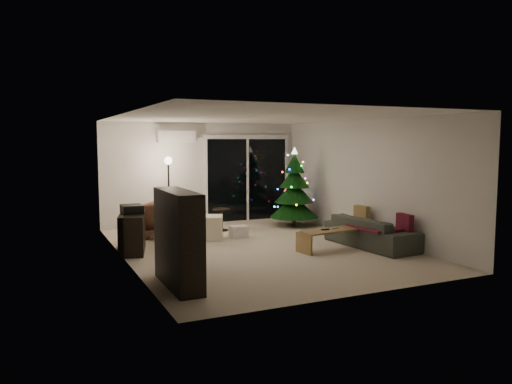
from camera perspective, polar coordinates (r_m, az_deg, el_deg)
room at (r=11.03m, az=-0.91°, el=0.47°), size 6.50×7.51×2.60m
bookshelf at (r=7.07m, az=-10.17°, el=-5.39°), size 0.51×1.39×1.36m
media_cabinet at (r=9.54m, az=-13.95°, el=-4.51°), size 0.70×1.23×0.72m
stereo at (r=9.47m, az=-14.02°, el=-1.90°), size 0.37×0.43×0.15m
armchair at (r=10.79m, az=-10.15°, el=-3.12°), size 1.15×1.16×0.77m
ottoman at (r=10.48m, az=-5.38°, el=-4.07°), size 0.72×0.72×0.49m
cardboard_box_a at (r=9.06m, az=-8.81°, el=-6.40°), size 0.45×0.39×0.27m
cardboard_box_b at (r=10.64m, az=-2.01°, el=-4.56°), size 0.37×0.28×0.25m
side_table at (r=11.46m, az=-3.95°, el=-3.17°), size 0.51×0.51×0.51m
floor_lamp at (r=11.52m, az=-9.93°, el=-0.39°), size 0.26×0.26×1.63m
sofa at (r=9.96m, az=13.03°, el=-4.47°), size 0.92×2.04×0.58m
sofa_throw at (r=9.88m, az=12.58°, el=-3.78°), size 0.62×1.43×0.05m
cushion_a at (r=10.58m, az=11.98°, el=-2.56°), size 0.15×0.39×0.38m
cushion_b at (r=9.59m, az=16.62°, el=-3.54°), size 0.14×0.39×0.38m
coffee_table at (r=9.49m, az=8.69°, el=-5.44°), size 1.32×0.61×0.40m
remote_a at (r=9.37m, az=7.94°, el=-4.25°), size 0.16×0.05×0.02m
remote_b at (r=9.54m, az=9.04°, el=-4.08°), size 0.15×0.09×0.02m
christmas_tree at (r=12.03m, az=4.40°, el=0.59°), size 1.33×1.33×1.90m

